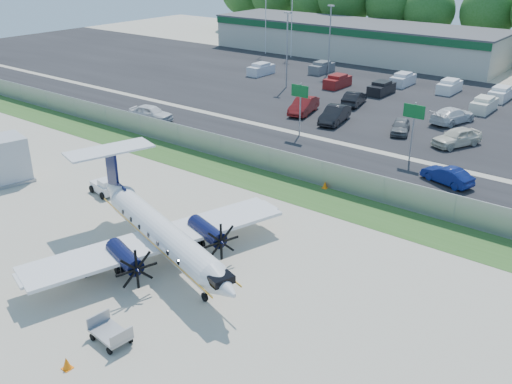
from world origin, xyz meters
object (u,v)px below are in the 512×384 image
Objects in this scene: aircraft at (160,232)px; baggage_cart_near at (79,265)px; service_container at (6,161)px; baggage_cart_far at (110,333)px; pushback_tug at (106,186)px.

aircraft is 4.76m from baggage_cart_near.
service_container is at bearing 162.61° from baggage_cart_near.
baggage_cart_near is at bearing 155.25° from baggage_cart_far.
baggage_cart_far is at bearing -24.75° from baggage_cart_near.
baggage_cart_far is 0.57× the size of service_container.
service_container is at bearing -159.41° from pushback_tug.
baggage_cart_near is at bearing -46.55° from pushback_tug.
baggage_cart_near is 0.55× the size of service_container.
pushback_tug is 10.69m from baggage_cart_near.
aircraft is at bearing 117.97° from baggage_cart_far.
aircraft is at bearing -3.74° from service_container.
pushback_tug reaches higher than baggage_cart_far.
pushback_tug is 8.52m from service_container.
baggage_cart_near is 16.04m from service_container.
aircraft is 7.67× the size of baggage_cart_near.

